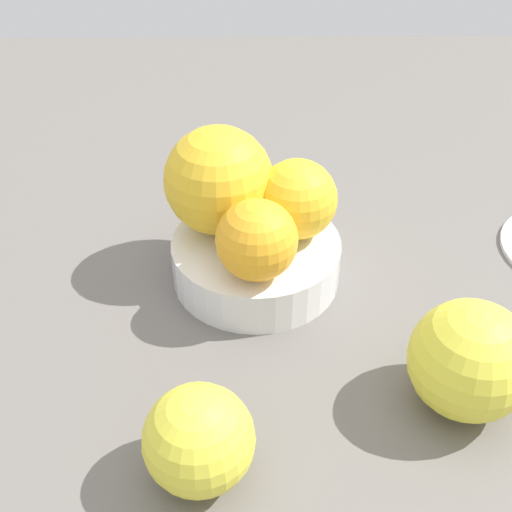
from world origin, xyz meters
TOP-DOWN VIEW (x-y plane):
  - ground_plane at (0.00, 0.00)cm, footprint 110.00×110.00cm
  - fruit_bowl at (0.00, 0.00)cm, footprint 13.51×13.51cm
  - orange_in_bowl_0 at (-2.24, -2.89)cm, footprint 8.60×8.60cm
  - orange_in_bowl_1 at (3.79, -0.17)cm, footprint 6.04×6.04cm
  - orange_in_bowl_2 at (-1.21, 3.19)cm, footprint 6.37×6.37cm
  - orange_loose_0 at (18.43, -3.54)cm, footprint 6.61×6.61cm
  - orange_loose_1 at (13.10, 13.44)cm, footprint 7.93×7.93cm

SIDE VIEW (x-z plane):
  - ground_plane at x=0.00cm, z-range -2.00..0.00cm
  - fruit_bowl at x=0.00cm, z-range -0.10..3.54cm
  - orange_loose_0 at x=18.43cm, z-range 0.00..6.61cm
  - orange_loose_1 at x=13.10cm, z-range 0.00..7.93cm
  - orange_in_bowl_1 at x=3.79cm, z-range 3.64..9.68cm
  - orange_in_bowl_2 at x=-1.21cm, z-range 3.64..10.00cm
  - orange_in_bowl_0 at x=-2.24cm, z-range 3.64..12.24cm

